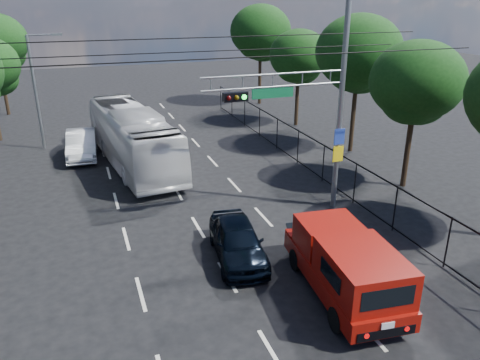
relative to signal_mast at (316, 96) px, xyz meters
name	(u,v)px	position (x,y,z in m)	size (l,w,h in m)	color
ground	(272,353)	(-5.28, -7.99, -5.24)	(120.00, 120.00, 0.00)	black
lane_markings	(169,179)	(-5.28, 6.01, -5.24)	(6.12, 38.00, 0.01)	beige
signal_mast	(316,96)	(0.00, 0.00, 0.00)	(6.43, 0.39, 9.50)	slate
streetlight_left	(38,87)	(-11.62, 14.01, -1.30)	(2.09, 0.22, 7.08)	slate
utility_wires	(186,49)	(-5.28, 0.84, 1.99)	(22.00, 5.04, 0.74)	black
fence_right	(313,156)	(2.32, 4.18, -4.21)	(0.06, 34.03, 2.00)	black
tree_right_b	(416,88)	(5.93, 1.03, -0.19)	(4.50, 4.50, 7.31)	black
tree_right_c	(358,58)	(6.53, 7.03, 0.49)	(5.10, 5.10, 8.29)	black
tree_right_d	(299,60)	(6.13, 14.03, -0.39)	(4.32, 4.32, 7.02)	black
tree_right_e	(261,36)	(6.33, 22.03, 0.69)	(5.28, 5.28, 8.58)	black
red_pickup	(345,264)	(-2.03, -6.24, -4.10)	(2.64, 5.95, 2.15)	black
navy_hatchback	(238,241)	(-4.52, -2.90, -4.51)	(1.72, 4.28, 1.46)	black
white_bus	(133,137)	(-6.70, 9.06, -3.61)	(2.74, 11.69, 3.26)	silver
white_van	(82,144)	(-9.50, 11.50, -4.45)	(1.68, 4.80, 1.58)	white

